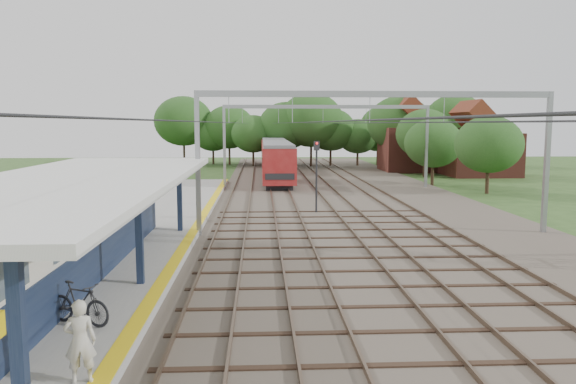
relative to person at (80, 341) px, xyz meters
name	(u,v)px	position (x,y,z in m)	size (l,w,h in m)	color
ground	(353,371)	(5.60, 0.98, -1.20)	(160.00, 160.00, 0.00)	#2D4C1E
ballast_bed	(340,196)	(9.60, 30.98, -1.15)	(18.00, 90.00, 0.10)	#473D33
platform	(143,239)	(-1.90, 14.98, -1.02)	(5.00, 52.00, 0.35)	gray
yellow_stripe	(191,234)	(0.35, 14.98, -0.84)	(0.45, 52.00, 0.01)	yellow
station_building	(55,227)	(-3.28, 7.97, 0.85)	(3.41, 18.00, 3.40)	beige
canopy	(77,182)	(-2.17, 6.98, 2.45)	(6.40, 20.00, 3.44)	#101B34
rail_tracks	(307,194)	(7.10, 30.98, -1.02)	(11.80, 88.00, 0.15)	brown
catenary_system	(342,123)	(8.99, 26.26, 4.32)	(17.22, 88.00, 7.00)	gray
tree_band	(308,128)	(9.44, 58.10, 3.72)	(31.72, 30.88, 8.82)	#382619
house_near	(480,147)	(26.60, 46.98, 1.79)	(7.00, 6.12, 7.89)	brown
house_far	(417,143)	(21.60, 52.98, 2.04)	(8.00, 6.12, 8.66)	brown
person	(80,341)	(0.00, 0.00, 0.00)	(0.62, 0.40, 1.69)	beige
bicycle	(79,303)	(-1.05, 3.26, -0.28)	(0.53, 1.87, 1.12)	black
train	(274,155)	(5.10, 50.56, 0.85)	(2.78, 34.56, 3.66)	black
signal_post	(316,168)	(6.95, 22.78, 1.60)	(0.35, 0.31, 4.41)	black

